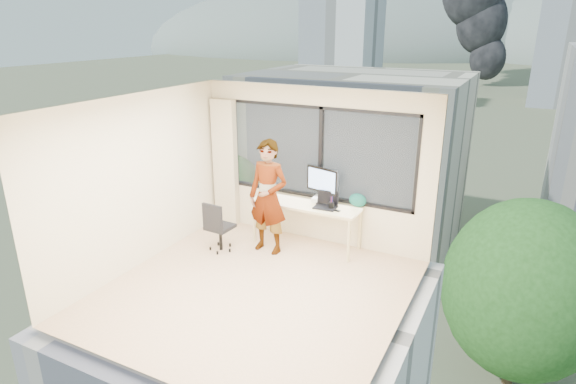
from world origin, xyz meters
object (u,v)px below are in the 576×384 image
Objects in this scene: laptop at (325,201)px; handbag at (358,200)px; monitor at (322,185)px; game_console at (323,199)px; desk at (306,224)px; chair at (220,225)px; person at (268,197)px.

handbag is at bearing 30.76° from laptop.
monitor is 1.89× the size of game_console.
game_console is 0.59m from handbag.
desk is 2.07× the size of chair.
game_console is 0.30m from laptop.
desk is 6.26× the size of handbag.
desk is at bearing 38.34° from chair.
chair is at bearing -140.82° from handbag.
chair is 2.72× the size of game_console.
person reaches higher than chair.
chair reaches higher than desk.
handbag is at bearing 31.60° from person.
chair is 3.02× the size of handbag.
chair is 1.75m from laptop.
monitor is 0.32m from laptop.
chair is 1.74m from game_console.
chair is 1.44× the size of monitor.
handbag is at bearing 31.48° from chair.
game_console is at bearing -164.31° from handbag.
laptop is (0.82, 0.39, -0.06)m from person.
game_console is at bearing 100.01° from monitor.
person is at bearing -140.00° from game_console.
desk is 0.50m from game_console.
game_console reaches higher than desk.
monitor reaches higher than handbag.
monitor is at bearing 34.57° from desk.
chair is at bearing -147.98° from game_console.
chair is at bearing -130.89° from monitor.
person is at bearing -139.99° from handbag.
chair is at bearing -150.73° from person.
person reaches higher than laptop.
person reaches higher than monitor.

